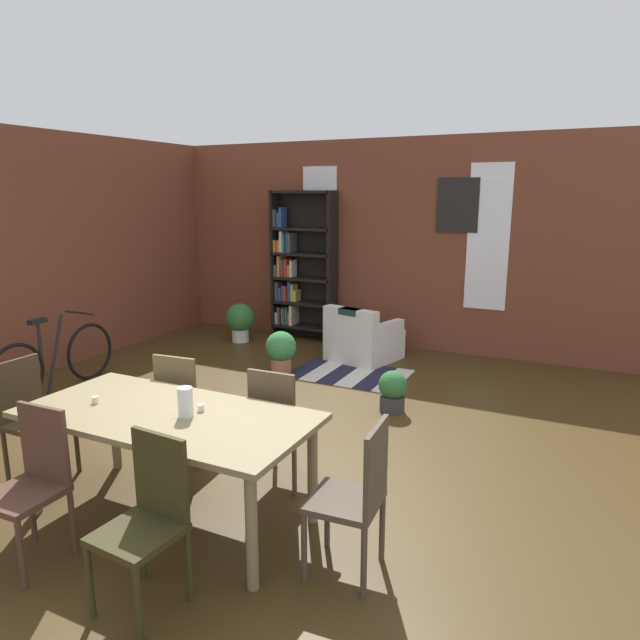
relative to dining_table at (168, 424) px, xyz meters
The scene contains 22 objects.
ground_plane 1.02m from the dining_table, 95.70° to the left, with size 11.18×11.18×0.00m, color #433116.
back_wall_brick 5.16m from the dining_table, 90.83° to the left, with size 8.11×0.12×2.97m, color brown.
window_pane_0 5.29m from the dining_table, 104.69° to the left, with size 0.55×0.02×1.93m, color white.
window_pane_1 5.25m from the dining_table, 76.90° to the left, with size 0.55×0.02×1.93m, color white.
dining_table is the anchor object (origin of this frame).
vase_on_table 0.24m from the dining_table, ahead, with size 0.10×0.10×0.20m, color silver.
tealight_candle_0 0.25m from the dining_table, 32.74° to the left, with size 0.04×0.04×0.05m, color silver.
tealight_candle_1 0.58m from the dining_table, behind, with size 0.04×0.04×0.05m, color silver.
dining_chair_far_left 0.85m from the dining_table, 122.20° to the left, with size 0.43×0.43×0.95m.
dining_chair_head_right 1.39m from the dining_table, ahead, with size 0.43×0.43×0.95m.
dining_chair_far_right 0.86m from the dining_table, 57.26° to the left, with size 0.41×0.41×0.95m.
dining_chair_near_left 0.86m from the dining_table, 122.71° to the right, with size 0.41×0.41×0.95m.
dining_chair_head_left 1.39m from the dining_table, behind, with size 0.40×0.40×0.95m.
dining_chair_near_right 0.86m from the dining_table, 57.12° to the right, with size 0.43×0.43×0.95m.
bookshelf_tall 5.12m from the dining_table, 108.06° to the left, with size 1.00×0.32×2.25m.
armchair_white 4.17m from the dining_table, 93.41° to the left, with size 0.97×0.97×0.75m.
bicycle_second 3.30m from the dining_table, 153.19° to the left, with size 0.44×1.71×0.89m.
potted_plant_by_shelf 3.33m from the dining_table, 106.69° to the left, with size 0.38×0.38×0.53m.
potted_plant_corner 2.68m from the dining_table, 73.91° to the left, with size 0.29×0.29×0.44m.
potted_plant_window 4.83m from the dining_table, 118.28° to the left, with size 0.44×0.44×0.59m.
striped_rug 3.57m from the dining_table, 92.56° to the left, with size 1.41×0.98×0.01m.
framed_picture 5.26m from the dining_table, 81.55° to the left, with size 0.56×0.03×0.72m, color black.
Camera 1 is at (2.55, -3.49, 2.20)m, focal length 31.79 mm.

